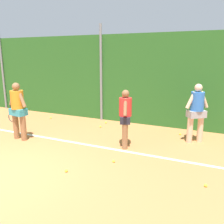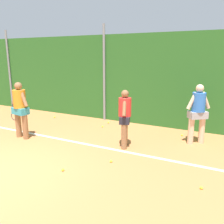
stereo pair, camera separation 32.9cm
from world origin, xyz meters
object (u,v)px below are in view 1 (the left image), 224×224
tennis_ball_7 (100,127)px  player_foreground_near (18,108)px  tennis_ball_0 (180,134)px  tennis_ball_3 (114,161)px  player_backcourt_far (197,110)px  tennis_ball_6 (51,118)px  tennis_ball_2 (66,171)px  tennis_ball_4 (106,123)px  player_midcourt (125,115)px  tennis_ball_5 (206,185)px

tennis_ball_7 → player_foreground_near: bearing=-128.9°
tennis_ball_0 → tennis_ball_3: size_ratio=1.00×
player_backcourt_far → tennis_ball_6: size_ratio=27.84×
tennis_ball_2 → tennis_ball_4: 4.21m
player_backcourt_far → tennis_ball_4: 3.68m
player_foreground_near → tennis_ball_3: player_foreground_near is taller
player_midcourt → tennis_ball_4: player_midcourt is taller
player_backcourt_far → tennis_ball_5: 2.91m
player_backcourt_far → tennis_ball_0: (-0.50, 0.50, -1.00)m
tennis_ball_4 → player_midcourt: bearing=-51.4°
player_foreground_near → tennis_ball_0: (4.69, 2.57, -1.00)m
tennis_ball_6 → player_midcourt: bearing=-22.6°
tennis_ball_0 → tennis_ball_4: size_ratio=1.00×
tennis_ball_3 → tennis_ball_7: 3.08m
tennis_ball_7 → player_backcourt_far: bearing=-2.7°
tennis_ball_5 → player_backcourt_far: bearing=100.7°
player_midcourt → tennis_ball_2: bearing=142.2°
player_midcourt → player_backcourt_far: bearing=-75.8°
player_midcourt → tennis_ball_2: (-0.66, -2.08, -0.93)m
tennis_ball_2 → tennis_ball_3: bearing=49.3°
player_backcourt_far → tennis_ball_2: bearing=15.7°
tennis_ball_4 → tennis_ball_5: size_ratio=1.00×
player_backcourt_far → tennis_ball_6: (-5.96, 0.45, -1.00)m
player_midcourt → tennis_ball_0: 2.41m
tennis_ball_3 → tennis_ball_7: (-1.69, 2.57, 0.00)m
tennis_ball_3 → tennis_ball_5: same height
tennis_ball_0 → player_midcourt: bearing=-127.3°
tennis_ball_6 → player_backcourt_far: bearing=-4.3°
tennis_ball_0 → tennis_ball_6: same height
player_foreground_near → player_midcourt: 3.44m
tennis_ball_2 → tennis_ball_7: size_ratio=1.00×
player_midcourt → player_backcourt_far: player_backcourt_far is taller
tennis_ball_4 → tennis_ball_5: (3.97, -3.44, 0.00)m
player_midcourt → tennis_ball_0: bearing=-57.5°
tennis_ball_0 → player_foreground_near: bearing=-151.3°
player_midcourt → tennis_ball_0: size_ratio=25.94×
player_midcourt → tennis_ball_6: size_ratio=25.94×
tennis_ball_0 → tennis_ball_2: size_ratio=1.00×
player_backcourt_far → tennis_ball_2: 4.31m
player_foreground_near → tennis_ball_6: size_ratio=27.94×
tennis_ball_5 → tennis_ball_6: same height
tennis_ball_0 → tennis_ball_4: 2.97m
player_midcourt → tennis_ball_7: bearing=27.2°
tennis_ball_2 → player_backcourt_far: bearing=53.1°
player_foreground_near → player_backcourt_far: (5.19, 2.07, -0.00)m
player_backcourt_far → tennis_ball_2: player_backcourt_far is taller
tennis_ball_2 → tennis_ball_3: same height
tennis_ball_0 → tennis_ball_5: 3.35m
tennis_ball_5 → tennis_ball_6: (-6.47, 3.14, 0.00)m
tennis_ball_2 → tennis_ball_6: 5.13m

